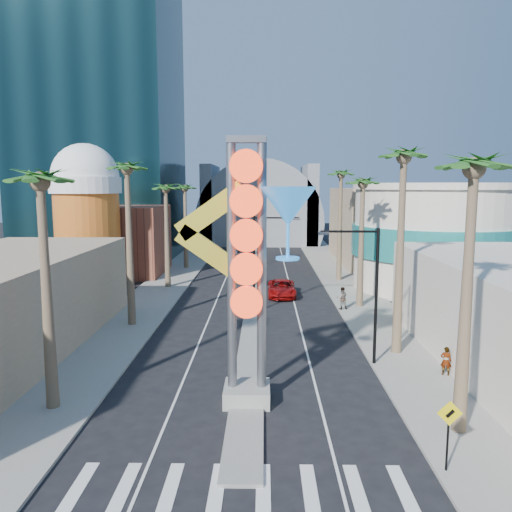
# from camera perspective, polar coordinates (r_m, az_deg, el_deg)

# --- Properties ---
(ground) EXTENTS (240.00, 240.00, 0.00)m
(ground) POSITION_cam_1_polar(r_m,az_deg,el_deg) (22.39, -1.31, -19.45)
(ground) COLOR black
(ground) RESTS_ON ground
(sidewalk_west) EXTENTS (5.00, 100.00, 0.15)m
(sidewalk_west) POSITION_cam_1_polar(r_m,az_deg,el_deg) (56.75, -9.56, -2.51)
(sidewalk_west) COLOR gray
(sidewalk_west) RESTS_ON ground
(sidewalk_east) EXTENTS (5.00, 100.00, 0.15)m
(sidewalk_east) POSITION_cam_1_polar(r_m,az_deg,el_deg) (56.48, 9.78, -2.56)
(sidewalk_east) COLOR gray
(sidewalk_east) RESTS_ON ground
(median) EXTENTS (1.60, 84.00, 0.15)m
(median) POSITION_cam_1_polar(r_m,az_deg,el_deg) (58.76, 0.13, -2.03)
(median) COLOR gray
(median) RESTS_ON ground
(hotel_tower) EXTENTS (20.00, 20.00, 50.00)m
(hotel_tower) POSITION_cam_1_polar(r_m,az_deg,el_deg) (76.80, -17.30, 18.68)
(hotel_tower) COLOR black
(hotel_tower) RESTS_ON ground
(brick_filler_west) EXTENTS (10.00, 10.00, 8.00)m
(brick_filler_west) POSITION_cam_1_polar(r_m,az_deg,el_deg) (60.58, -15.19, 1.74)
(brick_filler_west) COLOR brown
(brick_filler_west) RESTS_ON ground
(filler_east) EXTENTS (10.00, 20.00, 10.00)m
(filler_east) POSITION_cam_1_polar(r_m,az_deg,el_deg) (69.74, 13.54, 3.41)
(filler_east) COLOR tan
(filler_east) RESTS_ON ground
(beer_mug) EXTENTS (7.00, 7.00, 14.50)m
(beer_mug) POSITION_cam_1_polar(r_m,az_deg,el_deg) (53.00, -18.77, 4.91)
(beer_mug) COLOR #C7641A
(beer_mug) RESTS_ON ground
(turquoise_building) EXTENTS (16.60, 16.60, 10.60)m
(turquoise_building) POSITION_cam_1_polar(r_m,az_deg,el_deg) (52.98, 19.88, 2.03)
(turquoise_building) COLOR beige
(turquoise_building) RESTS_ON ground
(canopy) EXTENTS (22.00, 16.00, 22.00)m
(canopy) POSITION_cam_1_polar(r_m,az_deg,el_deg) (92.06, 0.43, 4.27)
(canopy) COLOR slate
(canopy) RESTS_ON ground
(neon_sign) EXTENTS (6.53, 2.60, 12.55)m
(neon_sign) POSITION_cam_1_polar(r_m,az_deg,el_deg) (23.02, 0.95, 0.48)
(neon_sign) COLOR gray
(neon_sign) RESTS_ON ground
(ped_sign) EXTENTS (0.92, 0.12, 2.66)m
(ped_sign) POSITION_cam_1_polar(r_m,az_deg,el_deg) (19.94, 21.17, -17.58)
(ped_sign) COLOR black
(ped_sign) RESTS_ON sidewalk_east
(streetlight_0) EXTENTS (3.79, 0.25, 8.00)m
(streetlight_0) POSITION_cam_1_polar(r_m,az_deg,el_deg) (40.23, 0.55, 0.23)
(streetlight_0) COLOR black
(streetlight_0) RESTS_ON ground
(streetlight_1) EXTENTS (3.79, 0.25, 8.00)m
(streetlight_1) POSITION_cam_1_polar(r_m,az_deg,el_deg) (64.10, -0.28, 3.14)
(streetlight_1) COLOR black
(streetlight_1) RESTS_ON ground
(streetlight_2) EXTENTS (3.45, 0.25, 8.00)m
(streetlight_2) POSITION_cam_1_polar(r_m,az_deg,el_deg) (29.00, 12.71, -3.10)
(streetlight_2) COLOR black
(streetlight_2) RESTS_ON ground
(palm_0) EXTENTS (2.40, 2.40, 11.70)m
(palm_0) POSITION_cam_1_polar(r_m,az_deg,el_deg) (23.96, -23.38, 6.42)
(palm_0) COLOR brown
(palm_0) RESTS_ON ground
(palm_1) EXTENTS (2.40, 2.40, 12.70)m
(palm_1) POSITION_cam_1_polar(r_m,az_deg,el_deg) (37.18, -14.53, 8.53)
(palm_1) COLOR brown
(palm_1) RESTS_ON ground
(palm_2) EXTENTS (2.40, 2.40, 11.20)m
(palm_2) POSITION_cam_1_polar(r_m,az_deg,el_deg) (50.82, -10.27, 6.93)
(palm_2) COLOR brown
(palm_2) RESTS_ON ground
(palm_3) EXTENTS (2.40, 2.40, 11.20)m
(palm_3) POSITION_cam_1_polar(r_m,az_deg,el_deg) (62.63, -8.14, 7.16)
(palm_3) COLOR brown
(palm_3) RESTS_ON ground
(palm_4) EXTENTS (2.40, 2.40, 12.20)m
(palm_4) POSITION_cam_1_polar(r_m,az_deg,el_deg) (21.48, 23.57, 7.49)
(palm_4) COLOR brown
(palm_4) RESTS_ON ground
(palm_5) EXTENTS (2.40, 2.40, 13.20)m
(palm_5) POSITION_cam_1_polar(r_m,az_deg,el_deg) (30.97, 16.50, 9.43)
(palm_5) COLOR brown
(palm_5) RESTS_ON ground
(palm_6) EXTENTS (2.40, 2.40, 11.70)m
(palm_6) POSITION_cam_1_polar(r_m,az_deg,el_deg) (42.65, 12.11, 7.31)
(palm_6) COLOR brown
(palm_6) RESTS_ON ground
(palm_7) EXTENTS (2.40, 2.40, 12.70)m
(palm_7) POSITION_cam_1_polar(r_m,az_deg,el_deg) (54.48, 9.69, 8.42)
(palm_7) COLOR brown
(palm_7) RESTS_ON ground
(red_pickup) EXTENTS (2.56, 5.51, 1.53)m
(red_pickup) POSITION_cam_1_polar(r_m,az_deg,el_deg) (47.11, 2.96, -3.71)
(red_pickup) COLOR #A20D0C
(red_pickup) RESTS_ON ground
(pedestrian_a) EXTENTS (0.66, 0.53, 1.58)m
(pedestrian_a) POSITION_cam_1_polar(r_m,az_deg,el_deg) (29.43, 20.88, -11.13)
(pedestrian_a) COLOR gray
(pedestrian_a) RESTS_ON sidewalk_east
(pedestrian_b) EXTENTS (0.97, 0.79, 1.87)m
(pedestrian_b) POSITION_cam_1_polar(r_m,az_deg,el_deg) (42.18, 9.80, -4.76)
(pedestrian_b) COLOR gray
(pedestrian_b) RESTS_ON sidewalk_east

